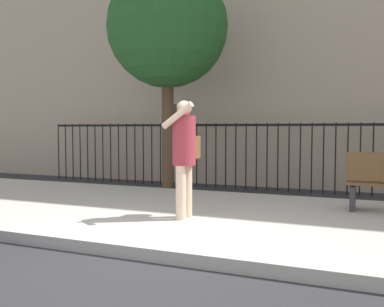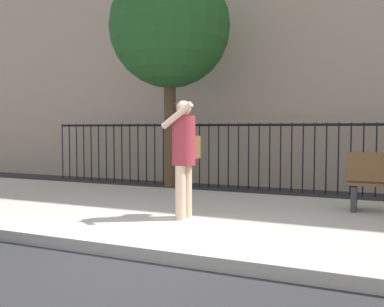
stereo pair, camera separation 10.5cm
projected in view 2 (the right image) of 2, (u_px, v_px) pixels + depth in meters
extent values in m
plane|color=#28282B|center=(131.00, 260.00, 4.81)|extent=(60.00, 60.00, 0.00)
cube|color=#B2ADA3|center=(205.00, 217.00, 6.81)|extent=(28.00, 4.40, 0.15)
cube|color=black|center=(265.00, 125.00, 10.11)|extent=(12.00, 0.04, 0.06)
cylinder|color=black|center=(63.00, 151.00, 12.57)|extent=(0.03, 0.03, 1.60)
cylinder|color=black|center=(70.00, 152.00, 12.47)|extent=(0.03, 0.03, 1.60)
cylinder|color=black|center=(77.00, 152.00, 12.37)|extent=(0.03, 0.03, 1.60)
cylinder|color=black|center=(84.00, 152.00, 12.26)|extent=(0.03, 0.03, 1.60)
cylinder|color=black|center=(91.00, 152.00, 12.16)|extent=(0.03, 0.03, 1.60)
cylinder|color=black|center=(99.00, 152.00, 12.06)|extent=(0.03, 0.03, 1.60)
cylinder|color=black|center=(106.00, 153.00, 11.95)|extent=(0.03, 0.03, 1.60)
cylinder|color=black|center=(114.00, 153.00, 11.85)|extent=(0.03, 0.03, 1.60)
cylinder|color=black|center=(122.00, 153.00, 11.75)|extent=(0.03, 0.03, 1.60)
cylinder|color=black|center=(130.00, 153.00, 11.64)|extent=(0.03, 0.03, 1.60)
cylinder|color=black|center=(138.00, 153.00, 11.54)|extent=(0.03, 0.03, 1.60)
cylinder|color=black|center=(146.00, 154.00, 11.44)|extent=(0.03, 0.03, 1.60)
cylinder|color=black|center=(155.00, 154.00, 11.33)|extent=(0.03, 0.03, 1.60)
cylinder|color=black|center=(163.00, 154.00, 11.23)|extent=(0.03, 0.03, 1.60)
cylinder|color=black|center=(172.00, 154.00, 11.13)|extent=(0.03, 0.03, 1.60)
cylinder|color=black|center=(181.00, 155.00, 11.03)|extent=(0.03, 0.03, 1.60)
cylinder|color=black|center=(190.00, 155.00, 10.92)|extent=(0.03, 0.03, 1.60)
cylinder|color=black|center=(199.00, 155.00, 10.82)|extent=(0.03, 0.03, 1.60)
cylinder|color=black|center=(209.00, 155.00, 10.72)|extent=(0.03, 0.03, 1.60)
cylinder|color=black|center=(219.00, 156.00, 10.61)|extent=(0.03, 0.03, 1.60)
cylinder|color=black|center=(228.00, 156.00, 10.51)|extent=(0.03, 0.03, 1.60)
cylinder|color=black|center=(238.00, 156.00, 10.41)|extent=(0.03, 0.03, 1.60)
cylinder|color=black|center=(249.00, 156.00, 10.30)|extent=(0.03, 0.03, 1.60)
cylinder|color=black|center=(259.00, 157.00, 10.20)|extent=(0.03, 0.03, 1.60)
cylinder|color=black|center=(270.00, 157.00, 10.10)|extent=(0.03, 0.03, 1.60)
cylinder|color=black|center=(280.00, 157.00, 10.00)|extent=(0.03, 0.03, 1.60)
cylinder|color=black|center=(292.00, 158.00, 9.89)|extent=(0.03, 0.03, 1.60)
cylinder|color=black|center=(303.00, 158.00, 9.79)|extent=(0.03, 0.03, 1.60)
cylinder|color=black|center=(314.00, 158.00, 9.69)|extent=(0.03, 0.03, 1.60)
cylinder|color=black|center=(326.00, 158.00, 9.58)|extent=(0.03, 0.03, 1.60)
cylinder|color=black|center=(338.00, 159.00, 9.48)|extent=(0.03, 0.03, 1.60)
cylinder|color=black|center=(351.00, 159.00, 9.38)|extent=(0.03, 0.03, 1.60)
cylinder|color=black|center=(363.00, 159.00, 9.27)|extent=(0.03, 0.03, 1.60)
cylinder|color=black|center=(376.00, 160.00, 9.17)|extent=(0.03, 0.03, 1.60)
cylinder|color=beige|center=(180.00, 193.00, 6.21)|extent=(0.15, 0.15, 0.78)
cylinder|color=beige|center=(187.00, 191.00, 6.39)|extent=(0.15, 0.15, 0.78)
cylinder|color=#992D38|center=(184.00, 141.00, 6.26)|extent=(0.36, 0.36, 0.72)
sphere|color=beige|center=(184.00, 108.00, 6.23)|extent=(0.22, 0.22, 0.22)
cylinder|color=beige|center=(177.00, 115.00, 6.06)|extent=(0.50, 0.12, 0.39)
cylinder|color=beige|center=(190.00, 142.00, 6.44)|extent=(0.09, 0.09, 0.55)
cube|color=black|center=(175.00, 109.00, 6.13)|extent=(0.01, 0.07, 0.15)
cube|color=brown|center=(192.00, 147.00, 6.50)|extent=(0.18, 0.29, 0.34)
cube|color=#333338|center=(354.00, 198.00, 6.90)|extent=(0.08, 0.41, 0.40)
cylinder|color=#4C3823|center=(170.00, 128.00, 9.62)|extent=(0.26, 0.26, 2.97)
sphere|color=#235623|center=(170.00, 27.00, 9.49)|extent=(2.67, 2.67, 2.67)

